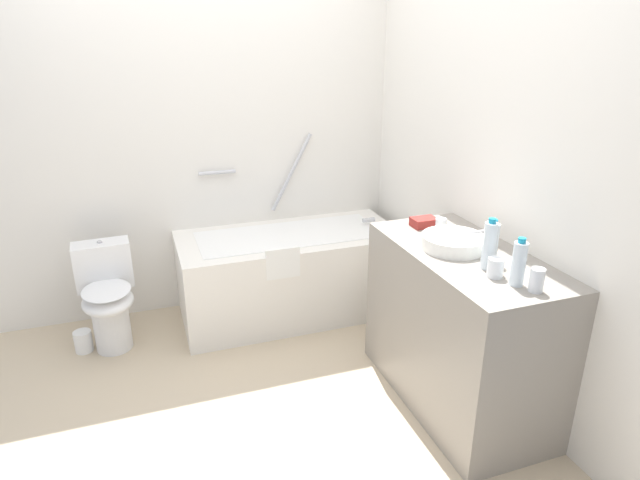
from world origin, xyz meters
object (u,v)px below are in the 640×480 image
water_bottle_0 (519,263)px  toilet_paper_roll (83,341)px  water_bottle_2 (489,245)px  drinking_glass_0 (537,280)px  sink_faucet (485,238)px  drinking_glass_1 (441,226)px  sink_basin (453,242)px  amenity_basket (424,222)px  bathtub (290,271)px  drinking_glass_2 (495,268)px  toilet (107,295)px  water_bottle_1 (492,242)px

water_bottle_0 → toilet_paper_roll: water_bottle_0 is taller
water_bottle_2 → drinking_glass_0: (0.05, -0.27, -0.06)m
sink_faucet → drinking_glass_0: bearing=-103.3°
drinking_glass_1 → drinking_glass_0: bearing=-89.8°
sink_basin → amenity_basket: size_ratio=2.30×
water_bottle_0 → drinking_glass_0: (0.04, -0.08, -0.05)m
bathtub → drinking_glass_2: bearing=-71.5°
bathtub → toilet_paper_roll: size_ratio=11.05×
sink_basin → drinking_glass_1: 0.23m
sink_faucet → amenity_basket: bearing=115.3°
toilet → sink_basin: (1.74, -1.14, 0.56)m
bathtub → water_bottle_1: size_ratio=7.17×
amenity_basket → toilet_paper_roll: (-1.95, 0.77, -0.83)m
water_bottle_1 → drinking_glass_2: bearing=-118.4°
water_bottle_0 → drinking_glass_1: bearing=87.2°
toilet → drinking_glass_1: drinking_glass_1 is taller
drinking_glass_1 → bathtub: bearing=121.2°
toilet → water_bottle_2: 2.33m
drinking_glass_1 → amenity_basket: size_ratio=0.59×
toilet → water_bottle_2: water_bottle_2 is taller
bathtub → water_bottle_2: (0.54, -1.45, 0.67)m
drinking_glass_0 → toilet_paper_roll: 2.72m
drinking_glass_2 → water_bottle_0: bearing=-70.3°
toilet_paper_roll → drinking_glass_1: bearing=-24.3°
water_bottle_2 → toilet: bearing=141.3°
sink_faucet → water_bottle_1: bearing=-119.8°
toilet → bathtub: bearing=88.9°
water_bottle_1 → toilet_paper_roll: bearing=146.4°
sink_basin → water_bottle_1: (0.07, -0.21, 0.06)m
sink_basin → drinking_glass_1: size_ratio=3.89×
amenity_basket → drinking_glass_0: bearing=-87.7°
water_bottle_0 → water_bottle_1: (0.05, 0.25, -0.00)m
sink_basin → amenity_basket: bearing=85.3°
drinking_glass_2 → sink_basin: bearing=88.5°
water_bottle_2 → bathtub: bearing=110.4°
bathtub → water_bottle_0: size_ratio=7.00×
sink_basin → water_bottle_0: size_ratio=1.48×
drinking_glass_1 → toilet_paper_roll: (-1.98, 0.89, -0.85)m
water_bottle_1 → drinking_glass_0: bearing=-91.5°
drinking_glass_1 → drinking_glass_2: bearing=-96.9°
water_bottle_2 → sink_basin: bearing=93.2°
water_bottle_2 → toilet_paper_roll: (-1.93, 1.38, -0.92)m
water_bottle_0 → amenity_basket: water_bottle_0 is taller
sink_faucet → water_bottle_1: (-0.12, -0.21, 0.06)m
water_bottle_2 → drinking_glass_1: bearing=84.7°
water_bottle_0 → amenity_basket: 0.80m
bathtub → water_bottle_1: (0.60, -1.39, 0.65)m
water_bottle_2 → drinking_glass_2: (-0.02, -0.09, -0.07)m
amenity_basket → drinking_glass_2: bearing=-93.1°
sink_faucet → drinking_glass_2: drinking_glass_2 is taller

